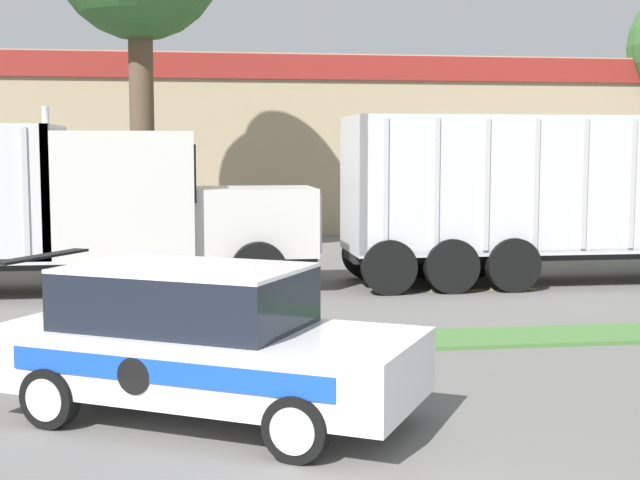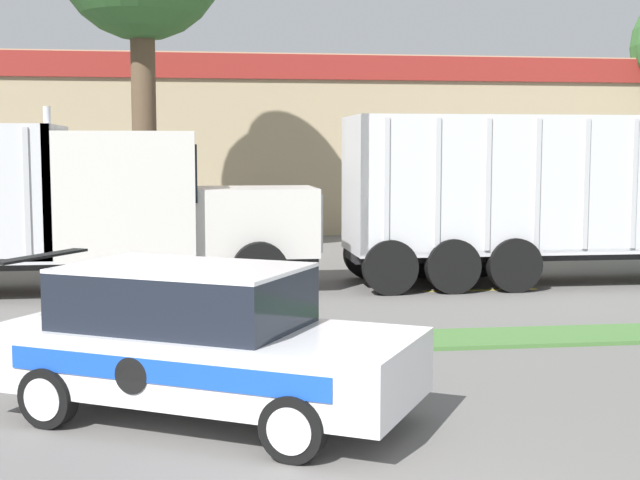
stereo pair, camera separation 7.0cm
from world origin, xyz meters
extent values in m
cube|color=#477538|center=(0.00, 7.29, 0.03)|extent=(120.00, 1.26, 0.06)
cube|color=yellow|center=(-0.67, 11.92, 0.00)|extent=(2.40, 0.14, 0.01)
cube|color=yellow|center=(4.73, 11.92, 0.00)|extent=(2.40, 0.14, 0.01)
cube|color=black|center=(7.62, 12.74, 0.64)|extent=(10.90, 1.27, 0.18)
cube|color=silver|center=(5.24, 12.74, 0.79)|extent=(6.14, 2.31, 0.12)
cube|color=silver|center=(8.23, 12.74, 2.17)|extent=(0.16, 2.31, 2.76)
cube|color=silver|center=(2.25, 12.74, 2.17)|extent=(0.16, 2.31, 2.76)
cube|color=silver|center=(5.24, 11.67, 2.17)|extent=(6.14, 0.16, 2.76)
cube|color=silver|center=(5.24, 13.81, 2.17)|extent=(6.14, 0.16, 2.76)
cube|color=#BCBCC1|center=(2.68, 11.57, 2.17)|extent=(0.10, 0.04, 2.62)
cube|color=#BCBCC1|center=(3.71, 11.57, 2.17)|extent=(0.10, 0.04, 2.62)
cube|color=#BCBCC1|center=(4.73, 11.57, 2.17)|extent=(0.10, 0.04, 2.62)
cube|color=#BCBCC1|center=(5.75, 11.57, 2.17)|extent=(0.10, 0.04, 2.62)
cube|color=#BCBCC1|center=(6.77, 11.57, 2.17)|extent=(0.10, 0.04, 2.62)
cube|color=#BCBCC1|center=(7.80, 11.57, 2.17)|extent=(0.10, 0.04, 2.62)
cylinder|color=black|center=(2.77, 11.61, 0.55)|extent=(1.09, 0.30, 1.09)
cylinder|color=black|center=(2.77, 13.87, 0.55)|extent=(1.09, 0.30, 1.09)
cylinder|color=black|center=(4.05, 11.61, 0.55)|extent=(1.09, 0.30, 1.09)
cylinder|color=black|center=(4.05, 13.87, 0.55)|extent=(1.09, 0.30, 1.09)
cylinder|color=black|center=(5.32, 11.61, 0.55)|extent=(1.09, 0.30, 1.09)
cylinder|color=black|center=(5.32, 13.87, 0.55)|extent=(1.09, 0.30, 1.09)
cube|color=black|center=(-4.51, 12.74, 0.63)|extent=(11.85, 1.35, 0.18)
cube|color=silver|center=(0.20, 12.74, 1.41)|extent=(2.43, 2.02, 1.36)
cube|color=#B7B7BC|center=(1.45, 12.74, 1.41)|extent=(0.06, 1.72, 1.16)
cube|color=silver|center=(-2.33, 12.74, 1.96)|extent=(2.64, 2.46, 2.48)
cube|color=black|center=(-0.99, 12.74, 2.40)|extent=(0.04, 2.09, 1.12)
cylinder|color=silver|center=(-3.75, 11.94, 2.81)|extent=(0.14, 0.14, 1.70)
cube|color=silver|center=(-3.73, 12.74, 2.06)|extent=(0.16, 2.46, 2.55)
cube|color=#B2B2B7|center=(-4.07, 11.49, 2.06)|extent=(0.10, 0.04, 2.42)
cylinder|color=black|center=(0.20, 11.53, 0.54)|extent=(1.09, 0.30, 1.09)
cylinder|color=black|center=(0.20, 13.95, 0.54)|extent=(1.09, 0.30, 1.09)
cube|color=white|center=(-0.89, 3.90, 0.65)|extent=(4.76, 3.78, 0.67)
cube|color=black|center=(-1.12, 4.03, 1.29)|extent=(2.92, 2.60, 0.60)
cube|color=white|center=(-1.12, 4.03, 1.61)|extent=(2.92, 2.60, 0.04)
cube|color=black|center=(-2.73, 4.95, 1.65)|extent=(0.89, 1.36, 0.03)
cube|color=blue|center=(-1.34, 3.10, 0.72)|extent=(3.09, 1.77, 0.24)
cylinder|color=black|center=(-1.64, 3.27, 0.65)|extent=(0.32, 0.19, 0.37)
cylinder|color=black|center=(-0.12, 2.46, 0.32)|extent=(0.65, 0.49, 0.63)
cylinder|color=silver|center=(-0.18, 2.37, 0.32)|extent=(0.39, 0.23, 0.44)
cylinder|color=black|center=(0.74, 3.97, 0.32)|extent=(0.65, 0.49, 0.63)
cylinder|color=silver|center=(0.79, 4.06, 0.32)|extent=(0.39, 0.23, 0.44)
cylinder|color=black|center=(-2.52, 3.83, 0.32)|extent=(0.65, 0.49, 0.63)
cylinder|color=silver|center=(-2.57, 3.74, 0.32)|extent=(0.39, 0.23, 0.44)
cylinder|color=black|center=(-1.66, 5.34, 0.32)|extent=(0.65, 0.49, 0.63)
cylinder|color=silver|center=(-1.60, 5.43, 0.32)|extent=(0.39, 0.23, 0.44)
cube|color=tan|center=(2.92, 29.81, 3.00)|extent=(27.60, 12.00, 5.99)
cube|color=maroon|center=(2.92, 23.76, 5.54)|extent=(26.22, 0.10, 0.80)
cylinder|color=brown|center=(-2.29, 17.77, 3.27)|extent=(0.62, 0.62, 6.54)
camera|label=1|loc=(-1.03, -5.41, 2.85)|focal=50.00mm
camera|label=2|loc=(-0.96, -5.42, 2.85)|focal=50.00mm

